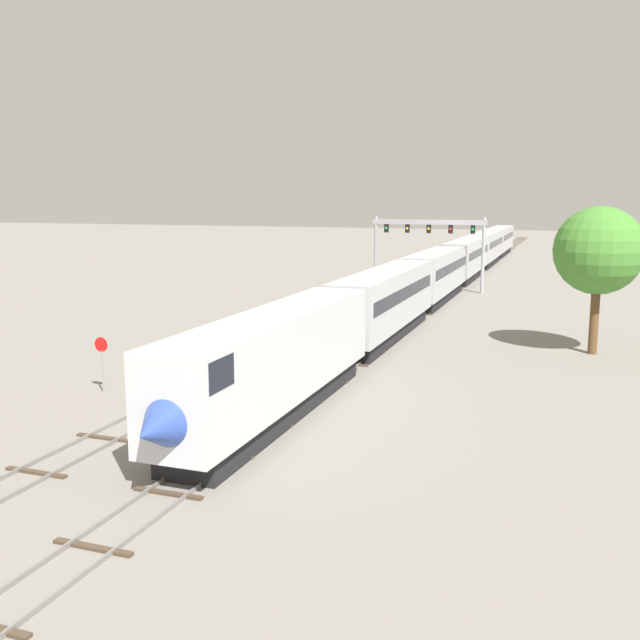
{
  "coord_description": "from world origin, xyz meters",
  "views": [
    {
      "loc": [
        14.47,
        -25.61,
        9.9
      ],
      "look_at": [
        1.0,
        12.0,
        3.0
      ],
      "focal_mm": 40.03,
      "sensor_mm": 36.0,
      "label": 1
    }
  ],
  "objects_px": {
    "passenger_train": "(454,265)",
    "stop_sign": "(102,357)",
    "signal_gantry": "(429,236)",
    "trackside_tree_left": "(599,251)"
  },
  "relations": [
    {
      "from": "signal_gantry",
      "to": "stop_sign",
      "type": "relative_size",
      "value": 4.2
    },
    {
      "from": "passenger_train",
      "to": "trackside_tree_left",
      "type": "distance_m",
      "value": 33.66
    },
    {
      "from": "passenger_train",
      "to": "stop_sign",
      "type": "relative_size",
      "value": 41.03
    },
    {
      "from": "passenger_train",
      "to": "trackside_tree_left",
      "type": "bearing_deg",
      "value": -65.53
    },
    {
      "from": "signal_gantry",
      "to": "trackside_tree_left",
      "type": "distance_m",
      "value": 31.65
    },
    {
      "from": "signal_gantry",
      "to": "stop_sign",
      "type": "distance_m",
      "value": 46.3
    },
    {
      "from": "signal_gantry",
      "to": "stop_sign",
      "type": "xyz_separation_m",
      "value": [
        -7.75,
        -45.48,
        -3.94
      ]
    },
    {
      "from": "stop_sign",
      "to": "passenger_train",
      "type": "bearing_deg",
      "value": 78.39
    },
    {
      "from": "passenger_train",
      "to": "stop_sign",
      "type": "xyz_separation_m",
      "value": [
        -10.0,
        -48.65,
        -0.74
      ]
    },
    {
      "from": "passenger_train",
      "to": "trackside_tree_left",
      "type": "relative_size",
      "value": 12.6
    }
  ]
}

